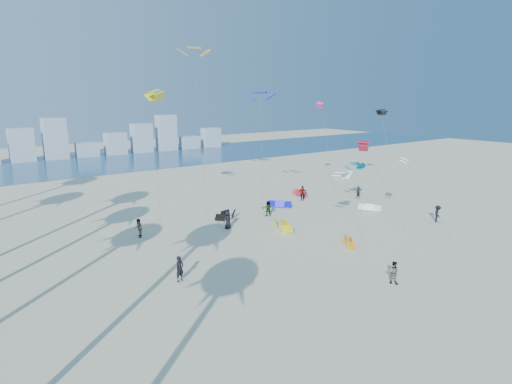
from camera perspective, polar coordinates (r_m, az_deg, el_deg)
ground at (r=25.65m, az=17.34°, el=-17.15°), size 220.00×220.00×0.00m
ocean at (r=87.36m, az=-24.59°, el=3.23°), size 220.00×220.00×0.00m
kitesurfer_near at (r=30.25m, az=-10.19°, el=-10.10°), size 0.76×0.61×1.82m
kitesurfer_mid at (r=30.96m, az=17.94°, el=-10.22°), size 0.87×0.96×1.59m
kitesurfers_far at (r=44.95m, az=5.07°, el=-2.43°), size 28.77×16.42×1.84m
grounded_kites at (r=45.41m, az=5.03°, el=-2.85°), size 17.08×19.22×0.95m
flying_kites at (r=46.72m, az=3.63°, el=11.11°), size 32.49×27.29×18.69m
distant_skyline at (r=96.49m, az=-26.81°, el=5.66°), size 85.00×3.00×8.40m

